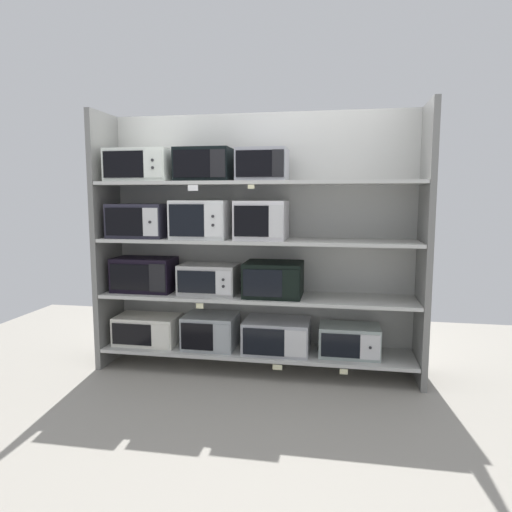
{
  "coord_description": "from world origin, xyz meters",
  "views": [
    {
      "loc": [
        0.72,
        -3.97,
        1.55
      ],
      "look_at": [
        0.0,
        0.0,
        1.04
      ],
      "focal_mm": 32.56,
      "sensor_mm": 36.0,
      "label": 1
    }
  ],
  "objects_px": {
    "microwave_2": "(277,335)",
    "microwave_8": "(202,219)",
    "microwave_10": "(142,166)",
    "microwave_9": "(262,220)",
    "microwave_6": "(274,279)",
    "microwave_4": "(145,274)",
    "microwave_1": "(211,331)",
    "microwave_12": "(262,165)",
    "microwave_7": "(141,221)",
    "microwave_11": "(205,165)",
    "microwave_0": "(148,330)",
    "microwave_3": "(349,340)",
    "microwave_5": "(209,279)"
  },
  "relations": [
    {
      "from": "microwave_2",
      "to": "microwave_6",
      "type": "bearing_deg",
      "value": 179.7
    },
    {
      "from": "microwave_3",
      "to": "microwave_11",
      "type": "bearing_deg",
      "value": -179.99
    },
    {
      "from": "microwave_1",
      "to": "microwave_8",
      "type": "xyz_separation_m",
      "value": [
        -0.07,
        -0.0,
        1.02
      ]
    },
    {
      "from": "microwave_2",
      "to": "microwave_8",
      "type": "distance_m",
      "value": 1.23
    },
    {
      "from": "microwave_7",
      "to": "microwave_10",
      "type": "distance_m",
      "value": 0.49
    },
    {
      "from": "microwave_2",
      "to": "microwave_7",
      "type": "relative_size",
      "value": 1.12
    },
    {
      "from": "microwave_1",
      "to": "microwave_8",
      "type": "bearing_deg",
      "value": -179.88
    },
    {
      "from": "microwave_9",
      "to": "microwave_4",
      "type": "bearing_deg",
      "value": 180.0
    },
    {
      "from": "microwave_1",
      "to": "microwave_12",
      "type": "bearing_deg",
      "value": -0.01
    },
    {
      "from": "microwave_2",
      "to": "microwave_10",
      "type": "xyz_separation_m",
      "value": [
        -1.22,
        0.0,
        1.5
      ]
    },
    {
      "from": "microwave_1",
      "to": "microwave_11",
      "type": "distance_m",
      "value": 1.49
    },
    {
      "from": "microwave_1",
      "to": "microwave_8",
      "type": "height_order",
      "value": "microwave_8"
    },
    {
      "from": "microwave_0",
      "to": "microwave_2",
      "type": "distance_m",
      "value": 1.22
    },
    {
      "from": "microwave_0",
      "to": "microwave_7",
      "type": "distance_m",
      "value": 1.02
    },
    {
      "from": "microwave_0",
      "to": "microwave_9",
      "type": "relative_size",
      "value": 1.34
    },
    {
      "from": "microwave_4",
      "to": "microwave_7",
      "type": "relative_size",
      "value": 1.08
    },
    {
      "from": "microwave_2",
      "to": "microwave_9",
      "type": "distance_m",
      "value": 1.03
    },
    {
      "from": "microwave_6",
      "to": "microwave_7",
      "type": "distance_m",
      "value": 1.32
    },
    {
      "from": "microwave_6",
      "to": "microwave_9",
      "type": "height_order",
      "value": "microwave_9"
    },
    {
      "from": "microwave_10",
      "to": "microwave_9",
      "type": "bearing_deg",
      "value": 0.01
    },
    {
      "from": "microwave_6",
      "to": "microwave_4",
      "type": "bearing_deg",
      "value": 180.0
    },
    {
      "from": "microwave_7",
      "to": "microwave_0",
      "type": "bearing_deg",
      "value": 0.49
    },
    {
      "from": "microwave_1",
      "to": "microwave_6",
      "type": "distance_m",
      "value": 0.76
    },
    {
      "from": "microwave_2",
      "to": "microwave_5",
      "type": "bearing_deg",
      "value": 179.98
    },
    {
      "from": "microwave_1",
      "to": "microwave_9",
      "type": "xyz_separation_m",
      "value": [
        0.47,
        0.0,
        1.01
      ]
    },
    {
      "from": "microwave_3",
      "to": "microwave_11",
      "type": "relative_size",
      "value": 1.07
    },
    {
      "from": "microwave_3",
      "to": "microwave_5",
      "type": "bearing_deg",
      "value": 180.0
    },
    {
      "from": "microwave_5",
      "to": "microwave_7",
      "type": "relative_size",
      "value": 1.0
    },
    {
      "from": "microwave_0",
      "to": "microwave_9",
      "type": "height_order",
      "value": "microwave_9"
    },
    {
      "from": "microwave_1",
      "to": "microwave_11",
      "type": "height_order",
      "value": "microwave_11"
    },
    {
      "from": "microwave_0",
      "to": "microwave_11",
      "type": "relative_size",
      "value": 1.21
    },
    {
      "from": "microwave_6",
      "to": "microwave_9",
      "type": "xyz_separation_m",
      "value": [
        -0.11,
        0.0,
        0.52
      ]
    },
    {
      "from": "microwave_4",
      "to": "microwave_9",
      "type": "bearing_deg",
      "value": -0.0
    },
    {
      "from": "microwave_5",
      "to": "microwave_7",
      "type": "distance_m",
      "value": 0.82
    },
    {
      "from": "microwave_8",
      "to": "microwave_9",
      "type": "bearing_deg",
      "value": 0.02
    },
    {
      "from": "microwave_5",
      "to": "microwave_8",
      "type": "xyz_separation_m",
      "value": [
        -0.06,
        -0.0,
        0.53
      ]
    },
    {
      "from": "microwave_1",
      "to": "microwave_12",
      "type": "relative_size",
      "value": 1.1
    },
    {
      "from": "microwave_7",
      "to": "microwave_9",
      "type": "relative_size",
      "value": 1.19
    },
    {
      "from": "microwave_1",
      "to": "microwave_10",
      "type": "distance_m",
      "value": 1.61
    },
    {
      "from": "microwave_9",
      "to": "microwave_5",
      "type": "bearing_deg",
      "value": 179.99
    },
    {
      "from": "microwave_8",
      "to": "microwave_10",
      "type": "xyz_separation_m",
      "value": [
        -0.55,
        0.0,
        0.47
      ]
    },
    {
      "from": "microwave_4",
      "to": "microwave_11",
      "type": "bearing_deg",
      "value": -0.02
    },
    {
      "from": "microwave_5",
      "to": "microwave_11",
      "type": "relative_size",
      "value": 1.07
    },
    {
      "from": "microwave_0",
      "to": "microwave_4",
      "type": "relative_size",
      "value": 1.05
    },
    {
      "from": "microwave_9",
      "to": "microwave_8",
      "type": "bearing_deg",
      "value": -179.98
    },
    {
      "from": "microwave_6",
      "to": "microwave_11",
      "type": "distance_m",
      "value": 1.16
    },
    {
      "from": "microwave_6",
      "to": "microwave_5",
      "type": "bearing_deg",
      "value": 179.99
    },
    {
      "from": "microwave_12",
      "to": "microwave_1",
      "type": "bearing_deg",
      "value": 179.99
    },
    {
      "from": "microwave_10",
      "to": "microwave_12",
      "type": "xyz_separation_m",
      "value": [
        1.09,
        0.0,
        -0.0
      ]
    },
    {
      "from": "microwave_7",
      "to": "microwave_4",
      "type": "bearing_deg",
      "value": 0.67
    }
  ]
}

